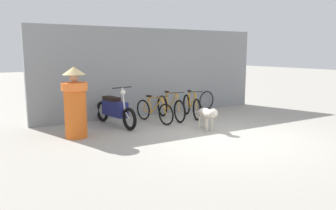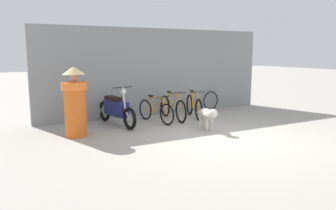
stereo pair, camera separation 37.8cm
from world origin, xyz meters
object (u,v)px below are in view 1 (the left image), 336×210
bicycle_1 (171,108)px  stray_dog (207,114)px  person_in_robes (75,102)px  spare_tire_left (207,100)px  bicycle_2 (191,106)px  bicycle_0 (154,111)px  motorcycle (115,110)px

bicycle_1 → stray_dog: bearing=7.8°
person_in_robes → spare_tire_left: 5.16m
bicycle_2 → spare_tire_left: bearing=140.3°
bicycle_1 → stray_dog: bicycle_1 is taller
bicycle_0 → motorcycle: motorcycle is taller
bicycle_1 → spare_tire_left: size_ratio=2.67×
bicycle_0 → stray_dog: size_ratio=1.38×
bicycle_2 → motorcycle: (-2.46, 0.09, 0.10)m
stray_dog → spare_tire_left: (1.81, 2.40, -0.09)m
bicycle_2 → spare_tire_left: (1.21, 0.83, -0.02)m
bicycle_1 → motorcycle: (-1.74, 0.04, 0.10)m
bicycle_2 → person_in_robes: 3.79m
bicycle_2 → stray_dog: bicycle_2 is taller
bicycle_1 → bicycle_2: bearing=89.8°
stray_dog → bicycle_1: bearing=-165.9°
person_in_robes → spare_tire_left: (4.92, 1.45, -0.52)m
motorcycle → spare_tire_left: size_ratio=3.03×
bicycle_0 → person_in_robes: person_in_robes is taller
bicycle_0 → stray_dog: (0.74, -1.50, 0.09)m
bicycle_1 → stray_dog: 1.62m
bicycle_2 → motorcycle: motorcycle is taller
bicycle_1 → motorcycle: 1.74m
bicycle_2 → spare_tire_left: size_ratio=2.41×
stray_dog → person_in_robes: person_in_robes is taller
motorcycle → person_in_robes: (-1.25, -0.70, 0.40)m
motorcycle → bicycle_1: bearing=79.0°
motorcycle → spare_tire_left: bearing=91.7°
bicycle_1 → bicycle_2: (0.72, -0.05, -0.01)m
motorcycle → stray_dog: (1.87, -1.66, -0.03)m
motorcycle → bicycle_2: bearing=78.3°
bicycle_1 → spare_tire_left: bearing=115.4°
person_in_robes → bicycle_1: bearing=-151.7°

